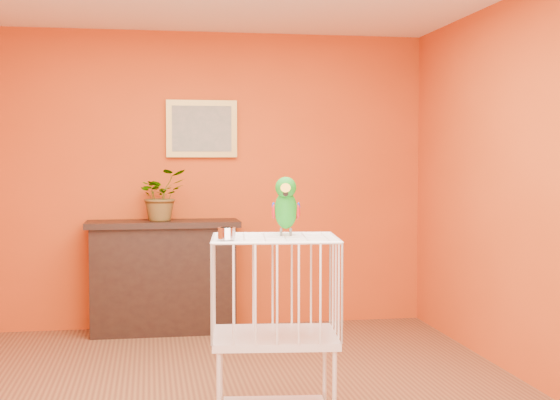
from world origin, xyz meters
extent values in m
plane|color=#CC4713|center=(0.00, 2.25, 1.30)|extent=(4.00, 0.00, 4.00)
plane|color=#CC4713|center=(0.00, -2.25, 1.30)|extent=(4.00, 0.00, 4.00)
plane|color=#CC4713|center=(2.00, 0.00, 1.30)|extent=(0.00, 4.50, 4.50)
cube|color=black|center=(-0.35, 2.03, 0.45)|extent=(1.21, 0.40, 0.91)
cube|color=black|center=(-0.35, 2.03, 0.93)|extent=(1.29, 0.46, 0.05)
cube|color=black|center=(-0.35, 1.85, 0.45)|extent=(0.85, 0.02, 0.45)
cube|color=maroon|center=(-0.60, 1.98, 0.35)|extent=(0.05, 0.18, 0.28)
cube|color=#304824|center=(-0.52, 1.98, 0.35)|extent=(0.05, 0.18, 0.28)
cube|color=maroon|center=(-0.43, 1.98, 0.35)|extent=(0.05, 0.18, 0.28)
cube|color=#304824|center=(-0.33, 1.98, 0.35)|extent=(0.05, 0.18, 0.28)
cube|color=maroon|center=(-0.22, 1.98, 0.35)|extent=(0.05, 0.18, 0.28)
imported|color=#26722D|center=(-0.36, 2.08, 1.13)|extent=(0.53, 0.56, 0.34)
cube|color=#BC9743|center=(0.00, 2.22, 1.75)|extent=(0.62, 0.03, 0.50)
cube|color=gray|center=(0.00, 2.21, 1.75)|extent=(0.52, 0.01, 0.40)
cube|color=silver|center=(0.22, -0.43, 0.49)|extent=(0.74, 0.60, 0.04)
cube|color=silver|center=(0.22, -0.43, 1.05)|extent=(0.74, 0.60, 0.01)
cylinder|color=silver|center=(-0.11, -0.63, 0.24)|extent=(0.03, 0.03, 0.47)
cylinder|color=silver|center=(0.50, -0.69, 0.24)|extent=(0.03, 0.03, 0.47)
cylinder|color=silver|center=(-0.05, -0.16, 0.24)|extent=(0.03, 0.03, 0.47)
cylinder|color=silver|center=(0.55, -0.23, 0.24)|extent=(0.03, 0.03, 0.47)
cylinder|color=silver|center=(-0.06, -0.56, 1.09)|extent=(0.09, 0.09, 0.07)
cylinder|color=#59544C|center=(0.27, -0.37, 1.07)|extent=(0.01, 0.01, 0.05)
cylinder|color=#59544C|center=(0.32, -0.38, 1.07)|extent=(0.01, 0.01, 0.05)
ellipsoid|color=#0B8817|center=(0.30, -0.38, 1.20)|extent=(0.16, 0.21, 0.24)
ellipsoid|color=#0B8817|center=(0.29, -0.41, 1.33)|extent=(0.14, 0.14, 0.12)
cone|color=orange|center=(0.28, -0.47, 1.31)|extent=(0.07, 0.09, 0.08)
cone|color=black|center=(0.28, -0.45, 1.29)|extent=(0.03, 0.03, 0.03)
sphere|color=black|center=(0.24, -0.43, 1.34)|extent=(0.02, 0.02, 0.02)
sphere|color=black|center=(0.32, -0.44, 1.34)|extent=(0.02, 0.02, 0.02)
ellipsoid|color=#A50C0C|center=(0.23, -0.35, 1.19)|extent=(0.04, 0.07, 0.08)
ellipsoid|color=navy|center=(0.36, -0.38, 1.19)|extent=(0.04, 0.07, 0.08)
cone|color=#0B8817|center=(0.31, -0.30, 1.12)|extent=(0.10, 0.18, 0.13)
camera|label=1|loc=(-0.46, -4.66, 1.48)|focal=50.00mm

